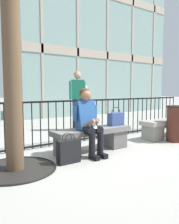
# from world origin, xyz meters

# --- Properties ---
(ground_plane) EXTENTS (60.00, 60.00, 0.00)m
(ground_plane) POSITION_xyz_m (0.00, 0.00, 0.00)
(ground_plane) COLOR #9E9B93
(stone_bench) EXTENTS (1.60, 0.44, 0.45)m
(stone_bench) POSITION_xyz_m (0.00, 0.00, 0.27)
(stone_bench) COLOR slate
(stone_bench) RESTS_ON ground
(seated_person_with_phone) EXTENTS (0.52, 0.66, 1.21)m
(seated_person_with_phone) POSITION_xyz_m (-0.20, -0.13, 0.65)
(seated_person_with_phone) COLOR black
(seated_person_with_phone) RESTS_ON ground
(handbag_on_bench) EXTENTS (0.33, 0.16, 0.38)m
(handbag_on_bench) POSITION_xyz_m (0.58, -0.01, 0.59)
(handbag_on_bench) COLOR #33477F
(handbag_on_bench) RESTS_ON stone_bench
(shopping_bag) EXTENTS (0.37, 0.14, 0.49)m
(shopping_bag) POSITION_xyz_m (-0.73, -0.35, 0.20)
(shopping_bag) COLOR black
(shopping_bag) RESTS_ON ground
(bystander_at_railing) EXTENTS (0.55, 0.38, 1.71)m
(bystander_at_railing) POSITION_xyz_m (1.01, 2.13, 1.00)
(bystander_at_railing) COLOR black
(bystander_at_railing) RESTS_ON ground
(plaza_railing) EXTENTS (7.44, 0.04, 0.95)m
(plaza_railing) POSITION_xyz_m (0.00, 0.82, 0.48)
(plaza_railing) COLOR black
(plaza_railing) RESTS_ON ground
(stone_bench_far) EXTENTS (1.60, 0.44, 0.45)m
(stone_bench_far) POSITION_xyz_m (2.28, -0.03, 0.27)
(stone_bench_far) COLOR gray
(stone_bench_far) RESTS_ON ground
(trash_can) EXTENTS (0.43, 0.43, 0.82)m
(trash_can) POSITION_xyz_m (2.05, -0.40, 0.42)
(trash_can) COLOR #4C2319
(trash_can) RESTS_ON ground
(building_facade_right) EXTENTS (8.33, 0.43, 9.00)m
(building_facade_right) POSITION_xyz_m (4.58, 5.31, 4.51)
(building_facade_right) COLOR #84A39E
(building_facade_right) RESTS_ON ground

